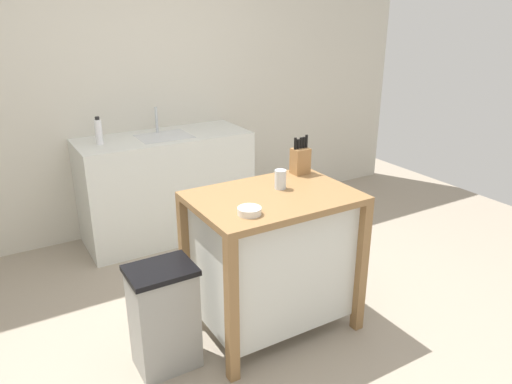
{
  "coord_description": "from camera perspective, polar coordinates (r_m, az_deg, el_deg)",
  "views": [
    {
      "loc": [
        -1.2,
        -2.1,
        1.93
      ],
      "look_at": [
        0.23,
        0.32,
        0.86
      ],
      "focal_mm": 33.94,
      "sensor_mm": 36.0,
      "label": 1
    }
  ],
  "objects": [
    {
      "name": "trash_bin",
      "position": [
        2.83,
        -10.78,
        -14.3
      ],
      "size": [
        0.36,
        0.28,
        0.63
      ],
      "color": "gray",
      "rests_on": "ground"
    },
    {
      "name": "sink_faucet",
      "position": [
        4.29,
        -11.65,
        8.34
      ],
      "size": [
        0.02,
        0.02,
        0.22
      ],
      "color": "#B7BCC1",
      "rests_on": "sink_counter"
    },
    {
      "name": "wall_back",
      "position": [
        4.4,
        -14.84,
        11.97
      ],
      "size": [
        5.91,
        0.1,
        2.6
      ],
      "primitive_type": "cube",
      "color": "beige",
      "rests_on": "ground"
    },
    {
      "name": "sink_counter",
      "position": [
        4.32,
        -10.48,
        0.67
      ],
      "size": [
        1.45,
        0.6,
        0.92
      ],
      "color": "silver",
      "rests_on": "ground"
    },
    {
      "name": "bottle_spray_cleaner",
      "position": [
        4.02,
        -18.06,
        6.8
      ],
      "size": [
        0.06,
        0.06,
        0.22
      ],
      "color": "white",
      "rests_on": "sink_counter"
    },
    {
      "name": "kitchen_island",
      "position": [
        3.0,
        1.97,
        -7.42
      ],
      "size": [
        0.96,
        0.68,
        0.91
      ],
      "color": "olive",
      "rests_on": "ground"
    },
    {
      "name": "bowl_ceramic_wide",
      "position": [
        2.56,
        -0.78,
        -2.22
      ],
      "size": [
        0.13,
        0.13,
        0.04
      ],
      "color": "silver",
      "rests_on": "kitchen_island"
    },
    {
      "name": "ground_plane",
      "position": [
        3.1,
        -0.75,
        -17.68
      ],
      "size": [
        6.91,
        6.91,
        0.0
      ],
      "primitive_type": "plane",
      "color": "gray",
      "rests_on": "ground"
    },
    {
      "name": "knife_block",
      "position": [
        3.18,
        5.24,
        3.8
      ],
      "size": [
        0.11,
        0.09,
        0.25
      ],
      "color": "#9E7042",
      "rests_on": "kitchen_island"
    },
    {
      "name": "drinking_cup",
      "position": [
        2.91,
        2.89,
        1.5
      ],
      "size": [
        0.07,
        0.07,
        0.12
      ],
      "color": "silver",
      "rests_on": "kitchen_island"
    }
  ]
}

